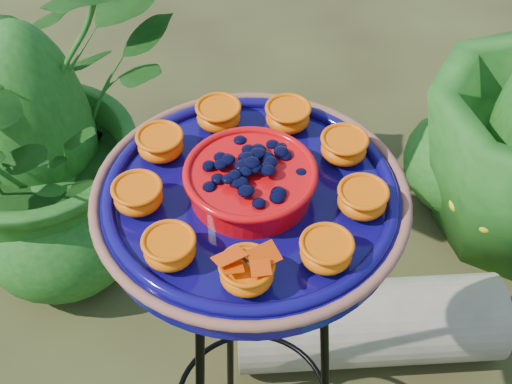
% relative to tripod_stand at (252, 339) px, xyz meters
% --- Properties ---
extents(tripod_stand, '(0.37, 0.37, 0.82)m').
position_rel_tripod_stand_xyz_m(tripod_stand, '(0.00, 0.00, 0.00)').
color(tripod_stand, black).
rests_on(tripod_stand, ground).
extents(feeder_dish, '(0.52, 0.52, 0.10)m').
position_rel_tripod_stand_xyz_m(feeder_dish, '(-0.00, -0.00, 0.36)').
color(feeder_dish, '#0D0758').
rests_on(feeder_dish, tripod_stand).
extents(driftwood_log, '(0.64, 0.22, 0.21)m').
position_rel_tripod_stand_xyz_m(driftwood_log, '(0.29, 0.28, -0.40)').
color(driftwood_log, tan).
rests_on(driftwood_log, ground).
extents(shrub_back_left, '(1.04, 1.05, 0.88)m').
position_rel_tripod_stand_xyz_m(shrub_back_left, '(-0.51, 0.71, -0.06)').
color(shrub_back_left, '#174C14').
rests_on(shrub_back_left, ground).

